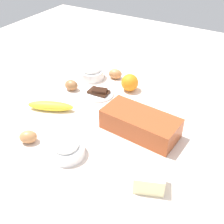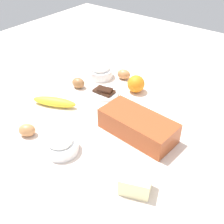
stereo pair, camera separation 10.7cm
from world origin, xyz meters
The scene contains 11 objects.
ground_plane centered at (0.00, 0.00, -0.01)m, with size 2.40×2.40×0.02m, color beige.
loaf_pan centered at (0.13, -0.01, 0.04)m, with size 0.29×0.15×0.08m.
flour_bowl centered at (-0.04, -0.24, 0.03)m, with size 0.12×0.12×0.06m.
sugar_bowl centered at (-0.26, 0.24, 0.03)m, with size 0.12×0.12×0.07m.
banana centered at (-0.25, -0.07, 0.02)m, with size 0.19×0.04×0.04m, color yellow.
orange_fruit centered at (-0.05, 0.24, 0.04)m, with size 0.08×0.08×0.08m, color orange.
butter_block centered at (0.26, -0.23, 0.03)m, with size 0.09×0.06×0.06m, color #F4EDB2.
egg_near_butter centered at (-0.16, 0.30, 0.02)m, with size 0.05×0.05×0.07m, color #BA7E4C.
egg_beside_bowl centered at (-0.28, 0.10, 0.02)m, with size 0.05×0.05×0.06m, color #9D693F.
egg_loose centered at (-0.19, -0.26, 0.02)m, with size 0.05×0.05×0.06m, color #BB7F4D.
chocolate_plate centered at (-0.14, 0.13, 0.01)m, with size 0.13×0.13×0.03m.
Camera 1 is at (0.44, -0.75, 0.67)m, focal length 44.79 mm.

